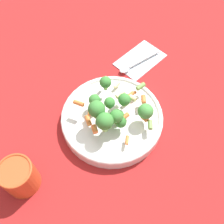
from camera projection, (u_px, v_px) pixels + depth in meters
ground_plane at (112, 122)px, 0.78m from camera, size 3.00×3.00×0.00m
bowl at (112, 118)px, 0.76m from camera, size 0.29×0.29×0.04m
pasta_salad at (114, 110)px, 0.70m from camera, size 0.21×0.21×0.09m
cup at (19, 176)px, 0.64m from camera, size 0.09×0.09×0.09m
napkin at (140, 59)px, 0.90m from camera, size 0.14×0.19×0.01m
spoon at (133, 65)px, 0.88m from camera, size 0.03×0.16×0.01m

